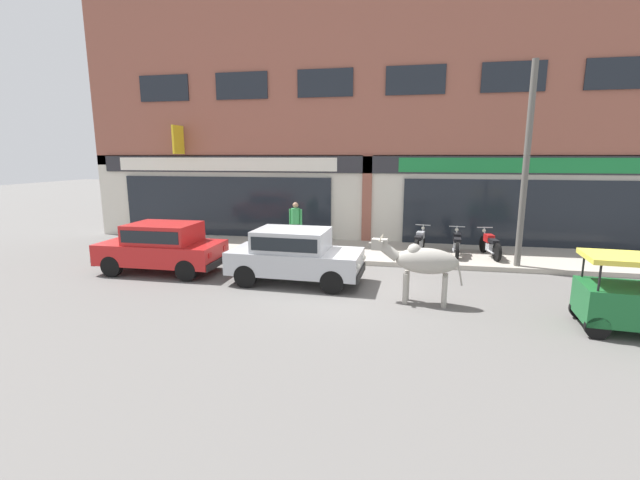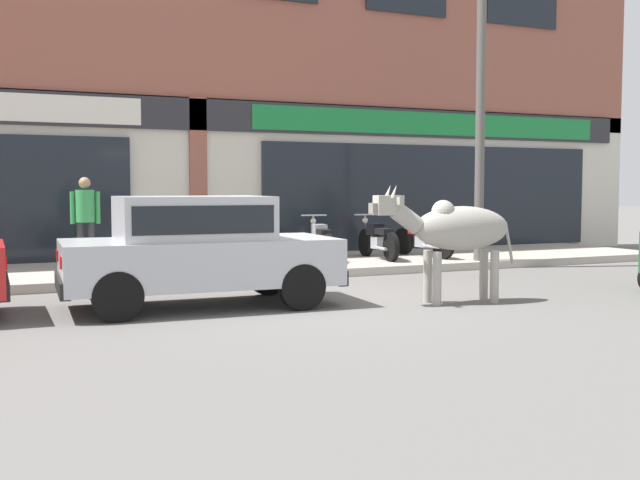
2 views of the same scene
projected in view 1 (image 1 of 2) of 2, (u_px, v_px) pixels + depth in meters
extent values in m
plane|color=#605E5B|center=(347.00, 286.00, 11.30)|extent=(90.00, 90.00, 0.00)
cube|color=#A8A093|center=(362.00, 251.00, 15.01)|extent=(19.00, 3.34, 0.15)
cube|color=#8E5142|center=(370.00, 69.00, 15.64)|extent=(23.00, 0.55, 7.02)
cube|color=beige|center=(367.00, 200.00, 16.57)|extent=(23.00, 0.55, 3.40)
cube|color=#28282D|center=(368.00, 165.00, 16.00)|extent=(22.08, 0.08, 0.64)
cube|color=black|center=(225.00, 206.00, 17.41)|extent=(8.74, 0.10, 2.40)
cube|color=silver|center=(223.00, 164.00, 17.06)|extent=(9.20, 0.05, 0.52)
cube|color=#8E5142|center=(367.00, 201.00, 16.29)|extent=(0.36, 0.12, 3.40)
cube|color=black|center=(528.00, 214.00, 15.24)|extent=(8.74, 0.10, 2.40)
cube|color=#197A38|center=(533.00, 165.00, 14.89)|extent=(9.20, 0.05, 0.52)
cube|color=black|center=(164.00, 88.00, 16.98)|extent=(2.09, 0.06, 1.00)
cube|color=black|center=(242.00, 86.00, 16.36)|extent=(2.09, 0.06, 1.00)
cube|color=black|center=(325.00, 83.00, 15.75)|extent=(2.09, 0.06, 1.00)
cube|color=black|center=(415.00, 80.00, 15.13)|extent=(2.09, 0.06, 1.00)
cube|color=black|center=(513.00, 77.00, 14.52)|extent=(2.09, 0.06, 1.00)
cube|color=black|center=(620.00, 73.00, 13.90)|extent=(2.09, 0.06, 1.00)
cube|color=yellow|center=(178.00, 140.00, 16.83)|extent=(0.08, 0.80, 1.10)
ellipsoid|color=#9E998E|center=(426.00, 261.00, 9.75)|extent=(1.45, 0.67, 0.60)
sphere|color=#9E998E|center=(414.00, 250.00, 9.79)|extent=(0.32, 0.32, 0.32)
cylinder|color=#9E998E|center=(405.00, 289.00, 9.87)|extent=(0.12, 0.12, 0.72)
cylinder|color=#9E998E|center=(407.00, 285.00, 10.14)|extent=(0.12, 0.12, 0.72)
cylinder|color=#9E998E|center=(444.00, 292.00, 9.62)|extent=(0.12, 0.12, 0.72)
cylinder|color=#9E998E|center=(445.00, 289.00, 9.88)|extent=(0.12, 0.12, 0.72)
cylinder|color=#9E998E|center=(391.00, 252.00, 9.96)|extent=(0.49, 0.29, 0.43)
cube|color=#9E998E|center=(380.00, 244.00, 10.00)|extent=(0.38, 0.26, 0.26)
cube|color=slate|center=(372.00, 246.00, 10.06)|extent=(0.16, 0.17, 0.14)
cone|color=beige|center=(381.00, 238.00, 9.86)|extent=(0.12, 0.07, 0.19)
cone|color=beige|center=(382.00, 236.00, 10.05)|extent=(0.12, 0.07, 0.19)
cube|color=#9E998E|center=(382.00, 243.00, 9.82)|extent=(0.05, 0.14, 0.10)
cube|color=#9E998E|center=(384.00, 241.00, 10.12)|extent=(0.05, 0.14, 0.10)
cylinder|color=#9E998E|center=(460.00, 273.00, 9.57)|extent=(0.17, 0.06, 0.60)
cylinder|color=black|center=(112.00, 266.00, 12.11)|extent=(0.60, 0.18, 0.60)
cylinder|color=black|center=(142.00, 255.00, 13.49)|extent=(0.60, 0.18, 0.60)
cylinder|color=black|center=(186.00, 270.00, 11.67)|extent=(0.60, 0.18, 0.60)
cylinder|color=black|center=(210.00, 258.00, 13.06)|extent=(0.60, 0.18, 0.60)
cube|color=red|center=(162.00, 252.00, 12.52)|extent=(3.50, 1.60, 0.60)
cube|color=red|center=(163.00, 233.00, 12.39)|extent=(1.90, 1.44, 0.56)
cube|color=black|center=(163.00, 233.00, 12.39)|extent=(1.75, 1.46, 0.35)
cube|color=black|center=(110.00, 257.00, 12.90)|extent=(0.12, 1.52, 0.20)
cube|color=black|center=(217.00, 262.00, 12.24)|extent=(0.12, 1.52, 0.20)
sphere|color=silver|center=(97.00, 251.00, 12.38)|extent=(0.14, 0.14, 0.14)
sphere|color=silver|center=(119.00, 244.00, 13.30)|extent=(0.14, 0.14, 0.14)
cube|color=red|center=(210.00, 255.00, 11.69)|extent=(0.03, 0.16, 0.14)
cube|color=red|center=(225.00, 248.00, 12.65)|extent=(0.03, 0.16, 0.14)
cylinder|color=black|center=(343.00, 268.00, 11.97)|extent=(0.61, 0.20, 0.60)
cylinder|color=black|center=(332.00, 282.00, 10.60)|extent=(0.61, 0.20, 0.60)
cylinder|color=black|center=(265.00, 263.00, 12.50)|extent=(0.61, 0.20, 0.60)
cylinder|color=black|center=(246.00, 276.00, 11.12)|extent=(0.61, 0.20, 0.60)
cube|color=#B2B5BA|center=(296.00, 261.00, 11.49)|extent=(3.56, 1.74, 0.60)
cube|color=#B2B5BA|center=(292.00, 240.00, 11.40)|extent=(1.96, 1.51, 0.56)
cube|color=black|center=(292.00, 240.00, 11.40)|extent=(1.80, 1.53, 0.35)
cube|color=black|center=(359.00, 273.00, 11.14)|extent=(0.18, 1.52, 0.20)
cube|color=black|center=(236.00, 265.00, 11.92)|extent=(0.18, 1.52, 0.20)
sphere|color=silver|center=(363.00, 257.00, 11.53)|extent=(0.14, 0.14, 0.14)
sphere|color=silver|center=(358.00, 266.00, 10.62)|extent=(0.14, 0.14, 0.14)
cube|color=red|center=(242.00, 250.00, 12.34)|extent=(0.04, 0.16, 0.14)
cube|color=red|center=(227.00, 258.00, 11.39)|extent=(0.04, 0.16, 0.14)
cylinder|color=black|center=(581.00, 309.00, 8.97)|extent=(0.45, 0.16, 0.44)
cylinder|color=black|center=(597.00, 328.00, 7.99)|extent=(0.45, 0.16, 0.44)
cube|color=#19602D|center=(629.00, 304.00, 8.23)|extent=(1.80, 1.30, 0.70)
cylinder|color=black|center=(583.00, 264.00, 8.77)|extent=(0.04, 0.04, 0.55)
cylinder|color=black|center=(600.00, 277.00, 7.84)|extent=(0.04, 0.04, 0.55)
cube|color=#DBCC42|center=(633.00, 258.00, 8.07)|extent=(1.70, 1.24, 0.10)
cylinder|color=black|center=(422.00, 241.00, 15.02)|extent=(0.20, 0.57, 0.56)
cylinder|color=black|center=(416.00, 248.00, 13.88)|extent=(0.20, 0.57, 0.56)
cube|color=#B2B5BA|center=(419.00, 243.00, 14.42)|extent=(0.26, 0.35, 0.24)
cube|color=#A8AAB2|center=(420.00, 235.00, 14.52)|extent=(0.31, 0.44, 0.24)
cube|color=black|center=(419.00, 238.00, 14.16)|extent=(0.31, 0.55, 0.12)
cylinder|color=#B2B5BA|center=(422.00, 233.00, 14.90)|extent=(0.09, 0.27, 0.59)
cylinder|color=#B2B5BA|center=(423.00, 225.00, 14.89)|extent=(0.52, 0.13, 0.03)
sphere|color=silver|center=(423.00, 228.00, 14.96)|extent=(0.12, 0.12, 0.12)
cylinder|color=#B2B5BA|center=(414.00, 248.00, 14.15)|extent=(0.15, 0.48, 0.06)
cylinder|color=black|center=(456.00, 243.00, 14.69)|extent=(0.14, 0.57, 0.56)
cylinder|color=black|center=(457.00, 251.00, 13.51)|extent=(0.14, 0.57, 0.56)
cube|color=#B2B5BA|center=(457.00, 246.00, 14.07)|extent=(0.22, 0.33, 0.24)
cube|color=black|center=(457.00, 237.00, 14.17)|extent=(0.27, 0.42, 0.24)
cube|color=black|center=(457.00, 240.00, 13.80)|extent=(0.26, 0.54, 0.12)
cylinder|color=#B2B5BA|center=(457.00, 235.00, 14.57)|extent=(0.06, 0.27, 0.59)
cylinder|color=#B2B5BA|center=(457.00, 227.00, 14.56)|extent=(0.52, 0.07, 0.03)
sphere|color=silver|center=(457.00, 230.00, 14.64)|extent=(0.12, 0.12, 0.12)
cylinder|color=#B2B5BA|center=(453.00, 250.00, 13.77)|extent=(0.10, 0.48, 0.06)
cylinder|color=black|center=(483.00, 244.00, 14.51)|extent=(0.19, 0.57, 0.56)
cylinder|color=black|center=(497.00, 252.00, 13.28)|extent=(0.19, 0.57, 0.56)
cube|color=#B2B5BA|center=(490.00, 247.00, 13.87)|extent=(0.25, 0.35, 0.24)
cube|color=red|center=(489.00, 238.00, 13.97)|extent=(0.30, 0.43, 0.24)
cube|color=black|center=(493.00, 241.00, 13.59)|extent=(0.30, 0.55, 0.12)
cylinder|color=#B2B5BA|center=(485.00, 236.00, 14.39)|extent=(0.08, 0.27, 0.59)
cylinder|color=#B2B5BA|center=(485.00, 227.00, 14.38)|extent=(0.52, 0.11, 0.03)
sphere|color=silver|center=(484.00, 231.00, 14.46)|extent=(0.12, 0.12, 0.12)
cylinder|color=#B2B5BA|center=(491.00, 252.00, 13.53)|extent=(0.13, 0.48, 0.06)
cylinder|color=#2D2D33|center=(298.00, 235.00, 15.43)|extent=(0.11, 0.11, 0.82)
cylinder|color=#2D2D33|center=(293.00, 235.00, 15.49)|extent=(0.11, 0.11, 0.82)
cylinder|color=#33934C|center=(296.00, 216.00, 15.33)|extent=(0.32, 0.32, 0.56)
cylinder|color=#33934C|center=(301.00, 217.00, 15.27)|extent=(0.08, 0.08, 0.56)
cylinder|color=#33934C|center=(290.00, 217.00, 15.40)|extent=(0.08, 0.08, 0.56)
sphere|color=tan|center=(295.00, 205.00, 15.25)|extent=(0.20, 0.20, 0.20)
cylinder|color=#595651|center=(526.00, 167.00, 12.21)|extent=(0.18, 0.18, 5.84)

